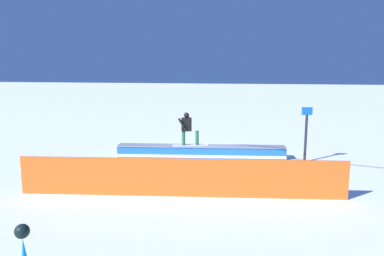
# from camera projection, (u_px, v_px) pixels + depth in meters

# --- Properties ---
(ground_plane) EXTENTS (120.00, 120.00, 0.00)m
(ground_plane) POSITION_uv_depth(u_px,v_px,m) (201.00, 158.00, 15.14)
(ground_plane) COLOR white
(grind_box) EXTENTS (6.85, 1.22, 0.52)m
(grind_box) POSITION_uv_depth(u_px,v_px,m) (201.00, 152.00, 15.10)
(grind_box) COLOR blue
(grind_box) RESTS_ON ground_plane
(snowboarder) EXTENTS (1.48, 0.64, 1.36)m
(snowboarder) POSITION_uv_depth(u_px,v_px,m) (188.00, 128.00, 14.94)
(snowboarder) COLOR silver
(snowboarder) RESTS_ON grind_box
(safety_fence) EXTENTS (9.41, 0.94, 1.13)m
(safety_fence) POSITION_uv_depth(u_px,v_px,m) (181.00, 178.00, 10.61)
(safety_fence) COLOR orange
(safety_fence) RESTS_ON ground_plane
(trail_marker) EXTENTS (0.40, 0.10, 2.16)m
(trail_marker) POSITION_uv_depth(u_px,v_px,m) (306.00, 133.00, 14.32)
(trail_marker) COLOR #262628
(trail_marker) RESTS_ON ground_plane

